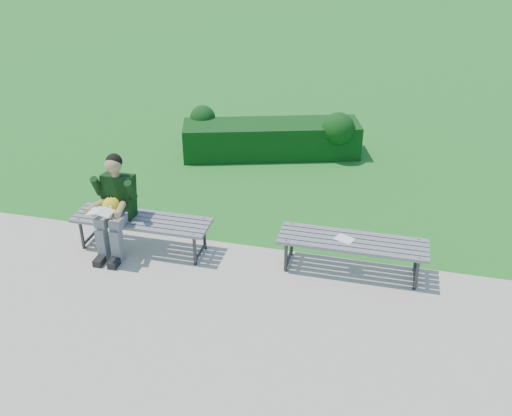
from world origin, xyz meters
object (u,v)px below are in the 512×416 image
hedge (274,137)px  bench_left (142,223)px  bench_right (352,244)px  seated_boy (114,203)px  paper_sheet (344,239)px

hedge → bench_left: size_ratio=1.78×
bench_right → seated_boy: size_ratio=1.37×
seated_boy → paper_sheet: bearing=4.4°
bench_right → seated_boy: bearing=-175.8°
hedge → paper_sheet: size_ratio=12.06×
bench_left → hedge: bearing=74.1°
bench_right → paper_sheet: 0.12m
bench_right → seated_boy: (-3.00, -0.22, 0.30)m
paper_sheet → seated_boy: bearing=-175.6°
hedge → seated_boy: 3.84m
bench_right → seated_boy: 3.02m
hedge → bench_right: (1.70, -3.38, 0.07)m
bench_right → paper_sheet: bench_right is taller
seated_boy → bench_left: bearing=17.2°
hedge → seated_boy: size_ratio=2.44×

